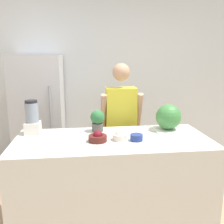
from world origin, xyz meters
name	(u,v)px	position (x,y,z in m)	size (l,w,h in m)	color
wall_back	(100,81)	(0.00, 2.14, 1.30)	(8.00, 0.06, 2.60)	silver
counter_island	(112,182)	(0.00, 0.41, 0.46)	(1.86, 0.81, 0.91)	beige
refrigerator	(40,115)	(-0.89, 1.74, 0.85)	(0.67, 0.73, 1.70)	#B7B7BC
person	(121,127)	(0.19, 1.10, 0.83)	(0.50, 0.26, 1.60)	#333338
cutting_board	(169,129)	(0.63, 0.62, 0.92)	(0.33, 0.30, 0.01)	white
watermelon	(168,117)	(0.61, 0.61, 1.06)	(0.26, 0.26, 0.26)	#3D7F3D
bowl_cherries	(98,137)	(-0.15, 0.34, 0.95)	(0.17, 0.17, 0.10)	#511E19
bowl_cream	(120,136)	(0.06, 0.36, 0.95)	(0.13, 0.13, 0.10)	beige
bowl_small_blue	(136,137)	(0.21, 0.32, 0.94)	(0.12, 0.12, 0.06)	navy
blender	(32,119)	(-0.78, 0.66, 1.07)	(0.15, 0.15, 0.34)	silver
potted_plant	(98,120)	(-0.13, 0.67, 1.03)	(0.15, 0.15, 0.22)	#514C47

